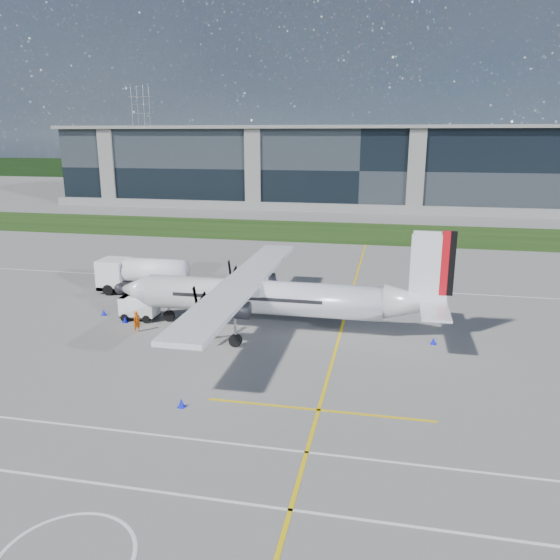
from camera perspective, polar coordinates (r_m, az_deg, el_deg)
The scene contains 17 objects.
ground at distance 73.20m, azimuth 6.59°, elevation 3.90°, with size 400.00×400.00×0.00m, color slate.
grass_strip at distance 81.03m, azimuth 7.11°, elevation 4.97°, with size 400.00×18.00×0.04m, color #18330E.
terminal_building at distance 111.95m, azimuth 8.64°, elevation 11.50°, with size 120.00×20.00×15.00m, color black.
tree_line at distance 172.05m, azimuth 9.76°, elevation 11.10°, with size 400.00×6.00×6.00m, color black.
pylon_west at distance 201.03m, azimuth -14.21°, elevation 14.82°, with size 9.00×4.60×30.00m, color gray, non-canonical shape.
yellow_taxiway_centerline at distance 43.97m, azimuth 6.87°, elevation -3.58°, with size 0.20×70.00×0.01m, color yellow.
white_lane_line at distance 23.27m, azimuth -6.76°, elevation -21.83°, with size 90.00×0.15×0.01m, color white.
turboprop_aircraft at distance 39.37m, azimuth -0.60°, elevation 0.18°, with size 24.85×25.77×7.73m, color silver, non-canonical shape.
fuel_tanker_truck at distance 50.81m, azimuth -14.70°, elevation 0.46°, with size 8.62×2.80×3.23m, color white, non-canonical shape.
baggage_tug at distance 43.74m, azimuth -14.47°, elevation -2.84°, with size 2.98×1.79×1.79m, color white, non-canonical shape.
ground_crew_person at distance 40.96m, azimuth -14.73°, elevation -4.06°, with size 0.74×0.53×1.81m, color #F25907.
safety_cone_nose_stbd at distance 45.11m, azimuth -14.22°, elevation -3.14°, with size 0.36×0.36×0.50m, color #0C11D5.
safety_cone_fwd at distance 45.63m, azimuth -17.95°, elevation -3.21°, with size 0.36×0.36×0.50m, color #0C11D5.
safety_cone_tail at distance 39.00m, azimuth 15.75°, elevation -6.12°, with size 0.36×0.36×0.50m, color #0C11D5.
safety_cone_stbdwing at distance 52.48m, azimuth -0.32°, elevation -0.13°, with size 0.36×0.36×0.50m, color #0C11D5.
safety_cone_portwing at distance 29.86m, azimuth -10.27°, elevation -12.51°, with size 0.36×0.36×0.50m, color #0C11D5.
safety_cone_nose_port at distance 43.41m, azimuth -15.87°, elevation -3.97°, with size 0.36×0.36×0.50m, color #0C11D5.
Camera 1 is at (6.23, -31.59, 13.89)m, focal length 35.00 mm.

